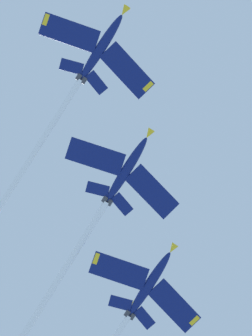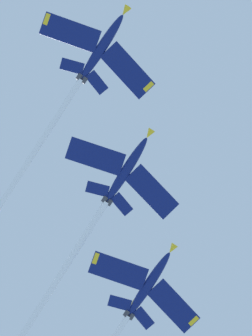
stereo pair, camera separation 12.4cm
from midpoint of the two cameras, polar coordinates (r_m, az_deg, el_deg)
jet_lead at (r=111.78m, az=-4.38°, el=5.86°), size 27.48×41.83×9.81m
jet_second at (r=113.83m, az=-2.96°, el=-4.84°), size 28.54×42.87×9.28m
jet_third at (r=116.17m, az=-0.29°, el=-12.31°), size 24.84×37.44×8.93m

